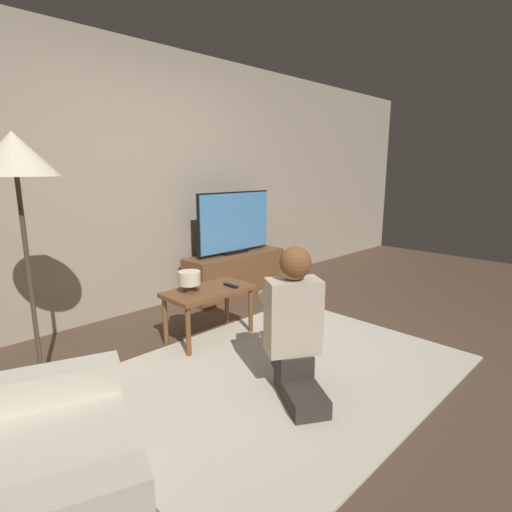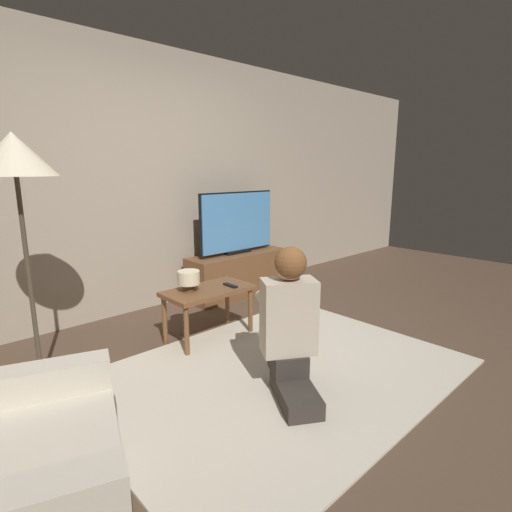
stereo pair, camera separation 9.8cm
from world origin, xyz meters
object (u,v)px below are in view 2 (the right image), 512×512
(tv, at_px, (237,223))
(floor_lamp, at_px, (15,165))
(person_kneeling, at_px, (289,321))
(table_lamp, at_px, (189,279))
(coffee_table, at_px, (208,296))

(tv, relative_size, floor_lamp, 0.62)
(person_kneeling, bearing_deg, floor_lamp, -15.70)
(person_kneeling, distance_m, table_lamp, 1.08)
(coffee_table, relative_size, person_kneeling, 0.79)
(coffee_table, distance_m, person_kneeling, 1.04)
(floor_lamp, relative_size, table_lamp, 9.15)
(table_lamp, bearing_deg, floor_lamp, 171.35)
(person_kneeling, bearing_deg, tv, -89.95)
(person_kneeling, height_order, table_lamp, person_kneeling)
(coffee_table, bearing_deg, person_kneeling, -96.78)
(person_kneeling, bearing_deg, table_lamp, -56.55)
(tv, distance_m, coffee_table, 1.33)
(tv, relative_size, person_kneeling, 1.07)
(tv, bearing_deg, floor_lamp, -166.32)
(floor_lamp, height_order, person_kneeling, floor_lamp)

